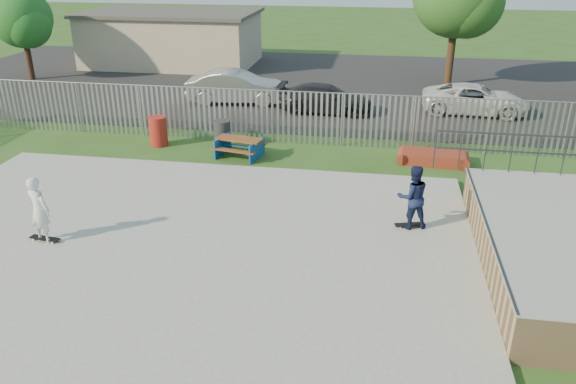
% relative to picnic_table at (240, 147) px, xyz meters
% --- Properties ---
extents(ground, '(120.00, 120.00, 0.00)m').
position_rel_picnic_table_xyz_m(ground, '(-0.14, -7.27, -0.35)').
color(ground, '#2D4F1B').
rests_on(ground, ground).
extents(concrete_slab, '(15.00, 12.00, 0.15)m').
position_rel_picnic_table_xyz_m(concrete_slab, '(-0.14, -7.27, -0.27)').
color(concrete_slab, gray).
rests_on(concrete_slab, ground).
extents(quarter_pipe, '(5.50, 7.05, 2.19)m').
position_rel_picnic_table_xyz_m(quarter_pipe, '(9.36, -6.23, 0.21)').
color(quarter_pipe, tan).
rests_on(quarter_pipe, ground).
extents(fence, '(26.04, 16.02, 2.00)m').
position_rel_picnic_table_xyz_m(fence, '(0.86, -2.68, 0.65)').
color(fence, gray).
rests_on(fence, ground).
extents(picnic_table, '(1.85, 1.63, 0.68)m').
position_rel_picnic_table_xyz_m(picnic_table, '(0.00, 0.00, 0.00)').
color(picnic_table, brown).
rests_on(picnic_table, ground).
extents(funbox, '(2.08, 1.15, 0.40)m').
position_rel_picnic_table_xyz_m(funbox, '(6.73, 0.43, -0.15)').
color(funbox, maroon).
rests_on(funbox, ground).
extents(trash_bin_red, '(0.66, 0.66, 1.10)m').
position_rel_picnic_table_xyz_m(trash_bin_red, '(-3.28, 0.69, 0.20)').
color(trash_bin_red, maroon).
rests_on(trash_bin_red, ground).
extents(trash_bin_grey, '(0.61, 0.61, 1.02)m').
position_rel_picnic_table_xyz_m(trash_bin_grey, '(-0.86, 0.86, 0.16)').
color(trash_bin_grey, '#2A2A2D').
rests_on(trash_bin_grey, ground).
extents(parking_lot, '(40.00, 18.00, 0.02)m').
position_rel_picnic_table_xyz_m(parking_lot, '(-0.14, 11.73, -0.34)').
color(parking_lot, black).
rests_on(parking_lot, ground).
extents(car_silver, '(4.77, 2.05, 1.53)m').
position_rel_picnic_table_xyz_m(car_silver, '(-1.88, 7.07, 0.44)').
color(car_silver, silver).
rests_on(car_silver, parking_lot).
extents(car_dark, '(4.31, 1.86, 1.24)m').
position_rel_picnic_table_xyz_m(car_dark, '(2.40, 6.16, 0.29)').
color(car_dark, black).
rests_on(car_dark, parking_lot).
extents(car_white, '(4.71, 2.39, 1.28)m').
position_rel_picnic_table_xyz_m(car_white, '(8.96, 7.08, 0.31)').
color(car_white, silver).
rests_on(car_white, parking_lot).
extents(building, '(10.40, 6.40, 3.20)m').
position_rel_picnic_table_xyz_m(building, '(-8.14, 15.73, 1.26)').
color(building, '#B9A98E').
rests_on(building, ground).
extents(tree_left, '(3.20, 3.20, 4.94)m').
position_rel_picnic_table_xyz_m(tree_left, '(-14.41, 10.16, 2.97)').
color(tree_left, '#3D2318').
rests_on(tree_left, ground).
extents(skateboard_a, '(0.82, 0.41, 0.08)m').
position_rel_picnic_table_xyz_m(skateboard_a, '(5.78, -4.84, -0.16)').
color(skateboard_a, black).
rests_on(skateboard_a, concrete_slab).
extents(skateboard_b, '(0.82, 0.30, 0.08)m').
position_rel_picnic_table_xyz_m(skateboard_b, '(-3.24, -7.10, -0.16)').
color(skateboard_b, black).
rests_on(skateboard_b, concrete_slab).
extents(skater_navy, '(0.98, 0.85, 1.71)m').
position_rel_picnic_table_xyz_m(skater_navy, '(5.78, -4.84, 0.66)').
color(skater_navy, '#141C3F').
rests_on(skater_navy, concrete_slab).
extents(skater_white, '(0.72, 0.58, 1.71)m').
position_rel_picnic_table_xyz_m(skater_white, '(-3.24, -7.10, 0.66)').
color(skater_white, silver).
rests_on(skater_white, concrete_slab).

